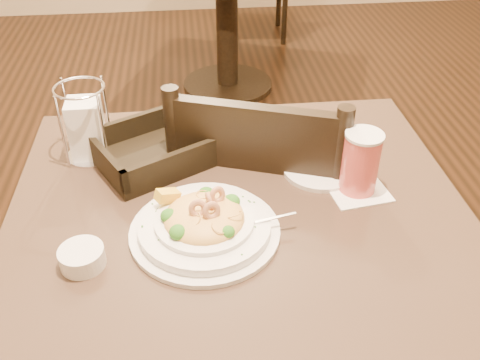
{
  "coord_description": "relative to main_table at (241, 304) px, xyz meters",
  "views": [
    {
      "loc": [
        -0.09,
        -0.77,
        1.42
      ],
      "look_at": [
        0.0,
        0.02,
        0.84
      ],
      "focal_mm": 40.0,
      "sensor_mm": 36.0,
      "label": 1
    }
  ],
  "objects": [
    {
      "name": "dining_chair_near",
      "position": [
        0.09,
        0.29,
        -0.02
      ],
      "size": [
        0.54,
        0.54,
        0.93
      ],
      "rotation": [
        0.0,
        0.0,
        2.8
      ],
      "color": "black",
      "rests_on": "ground"
    },
    {
      "name": "side_plate",
      "position": [
        0.18,
        0.14,
        0.25
      ],
      "size": [
        0.2,
        0.2,
        0.01
      ],
      "primitive_type": "cylinder",
      "rotation": [
        0.0,
        0.0,
        -0.32
      ],
      "color": "white",
      "rests_on": "main_table"
    },
    {
      "name": "bread_basket",
      "position": [
        -0.16,
        0.23,
        0.26
      ],
      "size": [
        0.31,
        0.29,
        0.07
      ],
      "rotation": [
        0.0,
        0.0,
        0.5
      ],
      "color": "black",
      "rests_on": "main_table"
    },
    {
      "name": "pasta_bowl",
      "position": [
        -0.07,
        -0.03,
        0.27
      ],
      "size": [
        0.31,
        0.28,
        0.09
      ],
      "rotation": [
        0.0,
        0.0,
        0.01
      ],
      "color": "white",
      "rests_on": "main_table"
    },
    {
      "name": "main_table",
      "position": [
        0.0,
        0.0,
        0.0
      ],
      "size": [
        0.9,
        0.9,
        0.76
      ],
      "color": "black",
      "rests_on": "ground"
    },
    {
      "name": "napkin_caddy",
      "position": [
        -0.31,
        0.26,
        0.31
      ],
      "size": [
        0.11,
        0.11,
        0.17
      ],
      "rotation": [
        0.0,
        0.0,
        0.37
      ],
      "color": "silver",
      "rests_on": "main_table"
    },
    {
      "name": "butter_ramekin",
      "position": [
        -0.28,
        -0.09,
        0.26
      ],
      "size": [
        0.1,
        0.1,
        0.03
      ],
      "primitive_type": "cylinder",
      "rotation": [
        0.0,
        0.0,
        -0.41
      ],
      "color": "white",
      "rests_on": "main_table"
    },
    {
      "name": "drink_glass",
      "position": [
        0.25,
        0.07,
        0.31
      ],
      "size": [
        0.13,
        0.13,
        0.13
      ],
      "rotation": [
        0.0,
        0.0,
        0.15
      ],
      "color": "white",
      "rests_on": "main_table"
    }
  ]
}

